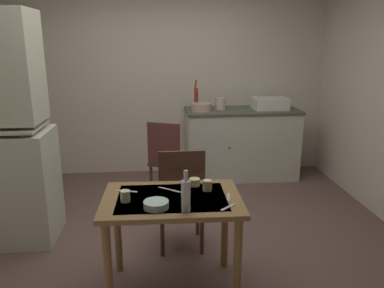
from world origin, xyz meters
name	(u,v)px	position (x,y,z in m)	size (l,w,h in m)	color
ground_plane	(173,240)	(0.00, 0.00, 0.00)	(5.36, 5.36, 0.00)	brown
wall_back	(165,79)	(0.00, 2.03, 1.30)	(4.46, 0.10, 2.59)	beige
counter_cabinet	(241,143)	(1.00, 1.66, 0.46)	(1.49, 0.64, 0.93)	beige
sink_basin	(270,103)	(1.36, 1.66, 1.00)	(0.44, 0.34, 0.15)	white
hand_pump	(196,97)	(0.39, 1.70, 1.10)	(0.05, 0.27, 0.39)	maroon
mixing_bowl_counter	(201,107)	(0.45, 1.61, 0.98)	(0.26, 0.26, 0.10)	tan
stoneware_crock	(221,104)	(0.71, 1.68, 1.00)	(0.14, 0.14, 0.15)	beige
dining_table	(172,213)	(-0.03, -0.72, 0.62)	(0.98, 0.68, 0.74)	olive
chair_far_side	(181,197)	(0.07, -0.17, 0.49)	(0.40, 0.40, 0.94)	#4E2F22
chair_by_counter	(167,158)	(-0.01, 1.03, 0.48)	(0.52, 0.52, 0.92)	#522D22
serving_bowl_wide	(156,205)	(-0.14, -0.89, 0.76)	(0.17, 0.17, 0.05)	#ADD1C1
mug_dark	(195,182)	(0.15, -0.51, 0.76)	(0.08, 0.08, 0.06)	beige
teacup_mint	(125,196)	(-0.35, -0.76, 0.78)	(0.07, 0.07, 0.08)	beige
mug_tall	(207,185)	(0.24, -0.61, 0.78)	(0.07, 0.07, 0.08)	beige
glass_bottle	(186,195)	(0.05, -0.96, 0.85)	(0.06, 0.06, 0.28)	#B7BCC1
table_knife	(170,190)	(-0.04, -0.58, 0.74)	(0.20, 0.02, 0.01)	silver
teaspoon_near_bowl	(228,197)	(0.37, -0.75, 0.74)	(0.14, 0.02, 0.01)	beige
teaspoon_by_cup	(127,191)	(-0.35, -0.58, 0.74)	(0.16, 0.02, 0.01)	beige
serving_spoon	(228,207)	(0.33, -0.92, 0.74)	(0.14, 0.02, 0.01)	beige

